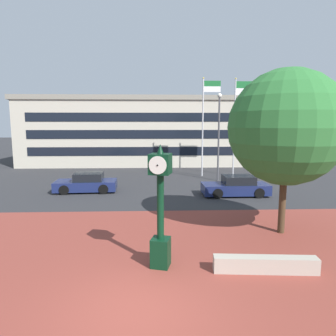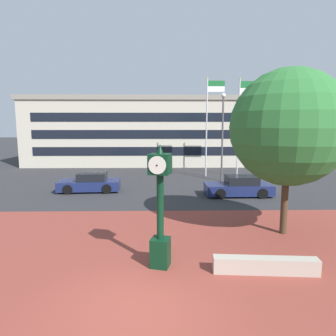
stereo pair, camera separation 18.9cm
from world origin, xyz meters
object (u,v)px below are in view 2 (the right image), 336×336
(civic_building, at_px, (162,130))
(flagpole_secondary, at_px, (242,117))
(car_street_mid, at_px, (239,187))
(flagpole_primary, at_px, (209,119))
(car_street_near, at_px, (90,183))
(street_clock, at_px, (160,210))
(street_lamp_post, at_px, (223,128))
(plaza_tree, at_px, (293,130))

(civic_building, bearing_deg, flagpole_secondary, -61.77)
(car_street_mid, xyz_separation_m, flagpole_primary, (-0.91, 7.44, 4.43))
(car_street_near, bearing_deg, car_street_mid, -102.03)
(street_clock, xyz_separation_m, car_street_mid, (5.00, 9.69, -1.30))
(street_lamp_post, bearing_deg, flagpole_primary, 108.92)
(street_lamp_post, bearing_deg, plaza_tree, -87.44)
(car_street_mid, distance_m, flagpole_secondary, 8.98)
(flagpole_primary, height_order, street_lamp_post, flagpole_primary)
(civic_building, bearing_deg, street_lamp_post, -72.38)
(flagpole_secondary, height_order, street_lamp_post, flagpole_secondary)
(plaza_tree, distance_m, street_lamp_post, 11.81)
(car_street_near, xyz_separation_m, car_street_mid, (9.86, -1.52, -0.00))
(street_clock, height_order, flagpole_secondary, flagpole_secondary)
(car_street_near, height_order, car_street_mid, same)
(street_clock, height_order, civic_building, civic_building)
(flagpole_primary, bearing_deg, street_lamp_post, -71.08)
(car_street_near, bearing_deg, street_clock, -159.81)
(car_street_mid, bearing_deg, car_street_near, 80.57)
(civic_building, bearing_deg, car_street_near, -104.77)
(flagpole_primary, bearing_deg, plaza_tree, -84.68)
(civic_building, bearing_deg, flagpole_primary, -72.62)
(car_street_near, distance_m, civic_building, 19.64)
(plaza_tree, height_order, flagpole_primary, flagpole_primary)
(plaza_tree, relative_size, flagpole_secondary, 0.80)
(plaza_tree, xyz_separation_m, street_lamp_post, (-0.53, 11.80, -0.09))
(flagpole_secondary, xyz_separation_m, civic_building, (-6.88, 12.81, -1.43))
(street_clock, distance_m, street_lamp_post, 15.80)
(street_clock, bearing_deg, flagpole_secondary, 82.82)
(plaza_tree, xyz_separation_m, flagpole_secondary, (1.56, 14.08, 0.89))
(flagpole_primary, distance_m, street_lamp_post, 2.53)
(plaza_tree, xyz_separation_m, civic_building, (-5.32, 26.90, -0.55))
(car_street_near, relative_size, car_street_mid, 0.99)
(street_clock, relative_size, car_street_near, 0.95)
(street_clock, xyz_separation_m, street_lamp_post, (4.87, 14.84, 2.35))
(car_street_near, distance_m, street_lamp_post, 11.02)
(car_street_mid, xyz_separation_m, flagpole_secondary, (1.96, 7.44, 4.63))
(street_lamp_post, bearing_deg, car_street_mid, -88.62)
(plaza_tree, distance_m, flagpole_primary, 14.16)
(car_street_mid, relative_size, civic_building, 0.14)
(street_clock, bearing_deg, car_street_mid, 77.64)
(car_street_near, xyz_separation_m, flagpole_primary, (8.95, 5.92, 4.43))
(plaza_tree, distance_m, flagpole_secondary, 14.20)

